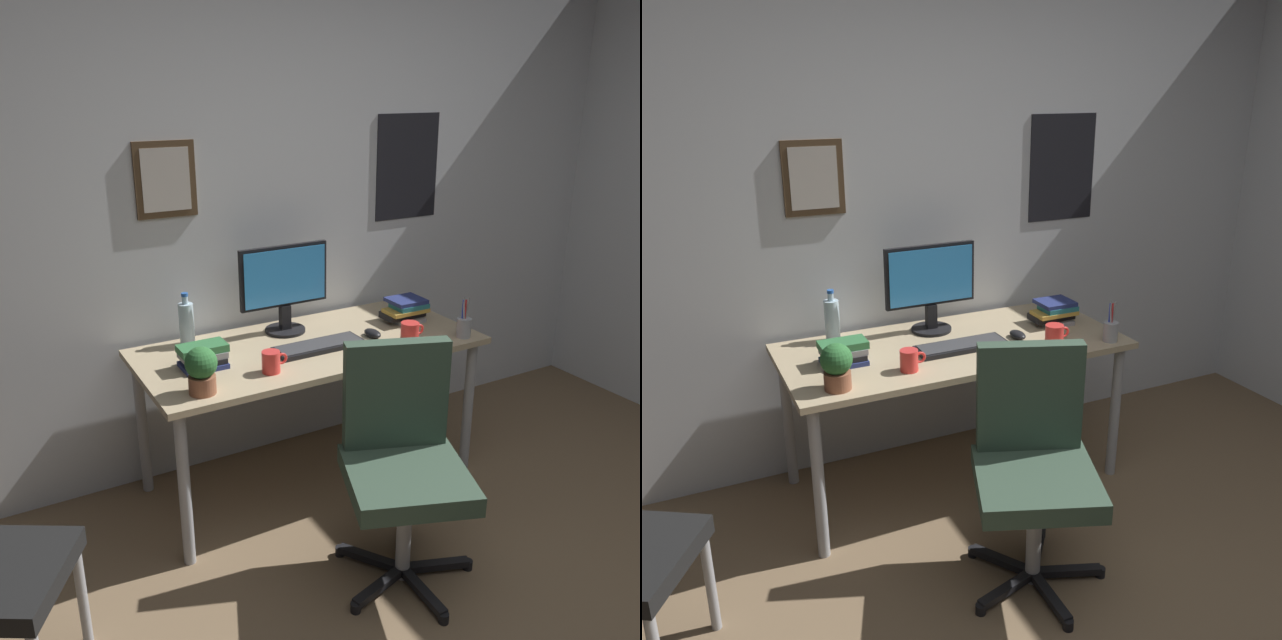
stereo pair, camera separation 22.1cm
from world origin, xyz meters
TOP-DOWN VIEW (x-y plane):
  - wall_back at (-0.00, 2.15)m, footprint 4.40×0.10m
  - desk at (-0.07, 1.70)m, footprint 1.61×0.73m
  - office_chair at (-0.07, 0.96)m, footprint 0.59×0.60m
  - monitor at (-0.10, 1.91)m, footprint 0.46×0.20m
  - keyboard at (-0.06, 1.63)m, footprint 0.43×0.15m
  - computer_mouse at (0.24, 1.63)m, footprint 0.06×0.11m
  - water_bottle at (-0.57, 1.98)m, footprint 0.07×0.07m
  - coffee_mug_near at (-0.37, 1.50)m, footprint 0.12×0.08m
  - coffee_mug_far at (0.36, 1.49)m, footprint 0.13×0.09m
  - potted_plant at (-0.70, 1.45)m, footprint 0.13×0.13m
  - pen_cup at (0.62, 1.41)m, footprint 0.07×0.07m
  - book_stack_left at (0.51, 1.74)m, footprint 0.22×0.17m
  - book_stack_right at (-0.60, 1.69)m, footprint 0.21×0.16m

SIDE VIEW (x-z plane):
  - office_chair at x=-0.07m, z-range 0.05..1.00m
  - desk at x=-0.07m, z-range 0.29..1.02m
  - keyboard at x=-0.06m, z-range 0.73..0.76m
  - computer_mouse at x=0.24m, z-range 0.73..0.77m
  - coffee_mug_near at x=-0.37m, z-range 0.73..0.83m
  - coffee_mug_far at x=0.36m, z-range 0.73..0.83m
  - book_stack_right at x=-0.60m, z-range 0.73..0.84m
  - pen_cup at x=0.62m, z-range 0.69..0.89m
  - book_stack_left at x=0.51m, z-range 0.73..0.85m
  - potted_plant at x=-0.70m, z-range 0.74..0.93m
  - water_bottle at x=-0.57m, z-range 0.71..0.96m
  - monitor at x=-0.10m, z-range 0.75..1.19m
  - wall_back at x=0.00m, z-range 0.00..2.60m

